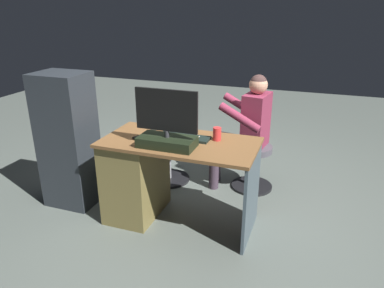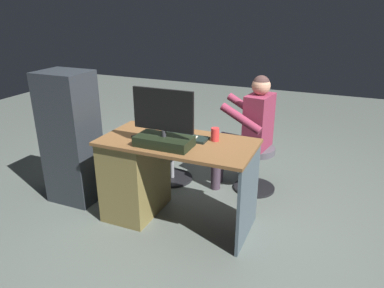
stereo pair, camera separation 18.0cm
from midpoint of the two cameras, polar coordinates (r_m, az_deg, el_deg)
ground_plane at (r=3.55m, az=2.25°, el=-8.48°), size 10.00×10.00×0.00m
desk at (r=3.15m, az=-5.86°, el=-4.54°), size 1.25×0.62×0.74m
monitor at (r=2.73m, az=-2.61°, el=2.18°), size 0.49×0.22×0.44m
keyboard at (r=2.93m, az=0.24°, el=1.09°), size 0.42×0.14×0.02m
computer_mouse at (r=3.06m, az=-4.70°, el=2.10°), size 0.06×0.10×0.04m
cup at (r=2.88m, az=5.44°, el=1.50°), size 0.07×0.07×0.11m
tv_remote at (r=2.99m, az=-6.41°, el=1.33°), size 0.12×0.15×0.02m
notebook_binder at (r=2.82m, az=-0.28°, el=0.30°), size 0.24×0.31×0.02m
office_chair_teddy at (r=3.79m, az=-1.85°, el=-1.88°), size 0.43×0.43×0.46m
teddy_bear at (r=3.68m, az=-1.82°, el=3.06°), size 0.26×0.26×0.36m
visitor_chair at (r=3.66m, az=11.39°, el=-3.16°), size 0.41×0.41×0.46m
person at (r=3.52m, az=10.39°, el=2.86°), size 0.56×0.53×1.16m
equipment_rack at (r=3.45m, az=-17.14°, el=0.85°), size 0.44×0.36×1.22m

